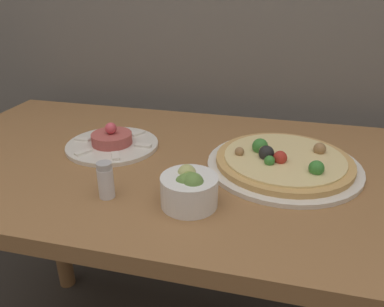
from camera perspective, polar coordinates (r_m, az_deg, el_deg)
dining_table at (r=0.89m, az=3.01°, el=-7.91°), size 1.40×0.66×0.76m
pizza_plate at (r=0.84m, az=13.74°, el=-1.24°), size 0.33×0.33×0.06m
tartare_plate at (r=0.94m, az=-12.06°, el=1.64°), size 0.22×0.22×0.06m
small_bowl at (r=0.68m, az=-0.47°, el=-5.33°), size 0.10×0.10×0.07m
salt_shaker at (r=0.72m, az=-13.02°, el=-3.99°), size 0.03×0.03×0.07m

